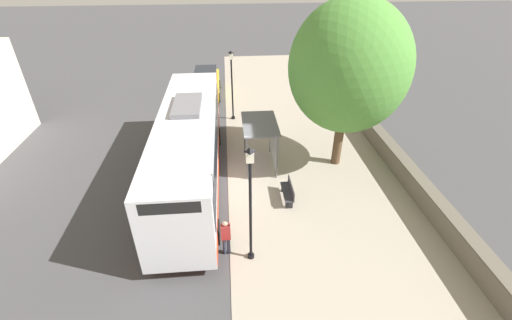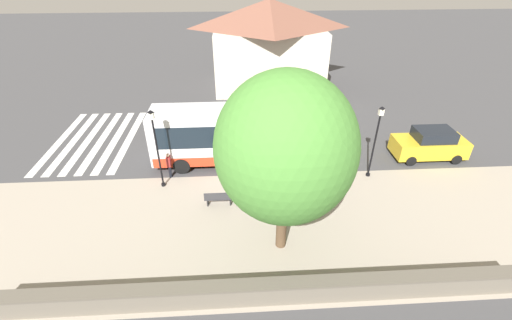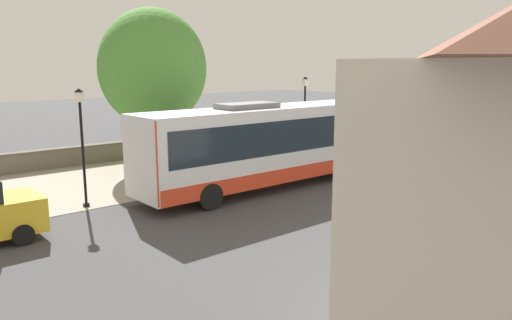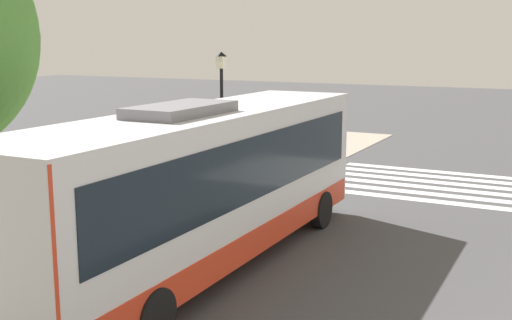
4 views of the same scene
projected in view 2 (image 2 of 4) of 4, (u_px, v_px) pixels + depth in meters
ground_plane at (250, 175)px, 20.39m from camera, size 120.00×120.00×0.00m
sidewalk_plaza at (255, 228)px, 16.58m from camera, size 9.00×44.00×0.02m
crosswalk_stripes at (95, 140)px, 24.07m from camera, size 9.00×5.25×0.01m
stone_wall at (260, 292)px, 12.88m from camera, size 0.60×20.00×1.03m
background_building at (269, 44)px, 31.17m from camera, size 7.07×10.40×7.80m
bus at (249, 133)px, 20.77m from camera, size 2.62×11.63×3.74m
bus_shelter at (276, 163)px, 17.83m from camera, size 1.70×2.85×2.42m
pedestrian at (169, 163)px, 19.74m from camera, size 0.34×0.22×1.61m
bench at (219, 198)px, 17.79m from camera, size 0.40×1.48×0.88m
street_lamp_near at (376, 137)px, 18.93m from camera, size 0.28×0.28×4.44m
street_lamp_far at (156, 144)px, 18.02m from camera, size 0.28×0.28×4.68m
shade_tree at (286, 149)px, 12.93m from camera, size 5.48×5.48×8.11m
parked_car_behind_bus at (430, 144)px, 21.62m from camera, size 1.99×4.45×1.97m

